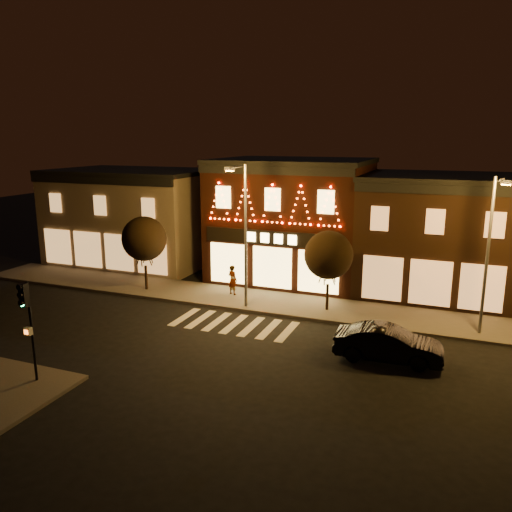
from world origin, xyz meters
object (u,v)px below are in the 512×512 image
Objects in this scene: streetlamp_mid at (243,226)px; dark_sedan at (388,344)px; pedestrian at (233,280)px; traffic_signal_near at (27,312)px.

streetlamp_mid is 1.72× the size of dark_sedan.
dark_sedan is at bearing 170.71° from pedestrian.
dark_sedan is (12.90, 7.61, -2.29)m from traffic_signal_near.
streetlamp_mid is at bearing 69.96° from traffic_signal_near.
traffic_signal_near is at bearing 100.05° from pedestrian.
traffic_signal_near is at bearing 118.06° from dark_sedan.
streetlamp_mid reaches higher than dark_sedan.
streetlamp_mid is 10.39m from dark_sedan.
pedestrian is at bearing 57.23° from dark_sedan.
pedestrian reaches higher than dark_sedan.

